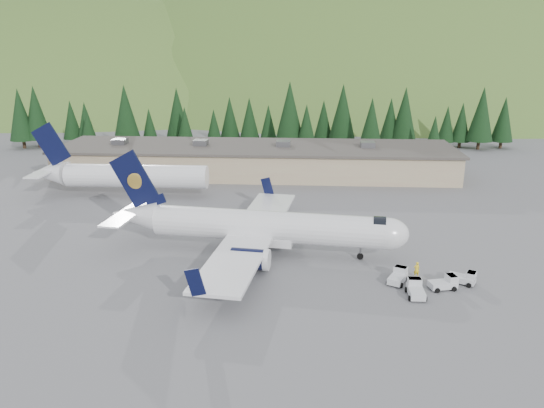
% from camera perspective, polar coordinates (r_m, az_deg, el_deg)
% --- Properties ---
extents(ground, '(600.00, 600.00, 0.00)m').
position_cam_1_polar(ground, '(60.72, -0.36, -5.27)').
color(ground, '#5D5D61').
extents(airliner, '(34.35, 32.32, 11.39)m').
position_cam_1_polar(airliner, '(59.82, -1.31, -2.51)').
color(airliner, white).
rests_on(airliner, ground).
extents(second_airliner, '(27.50, 11.00, 10.05)m').
position_cam_1_polar(second_airliner, '(85.52, -16.22, 3.01)').
color(second_airliner, white).
rests_on(second_airliner, ground).
extents(baggage_tug_a, '(2.86, 2.10, 1.40)m').
position_cam_1_polar(baggage_tug_a, '(54.71, 18.12, -8.06)').
color(baggage_tug_a, silver).
rests_on(baggage_tug_a, ground).
extents(baggage_tug_b, '(2.90, 2.42, 1.38)m').
position_cam_1_polar(baggage_tug_b, '(56.42, 19.98, -7.48)').
color(baggage_tug_b, silver).
rests_on(baggage_tug_b, ground).
extents(baggage_tug_c, '(1.67, 2.75, 1.47)m').
position_cam_1_polar(baggage_tug_c, '(52.56, 15.18, -8.81)').
color(baggage_tug_c, silver).
rests_on(baggage_tug_c, ground).
extents(terminal_building, '(71.00, 17.00, 6.10)m').
position_cam_1_polar(terminal_building, '(96.65, -1.76, 4.82)').
color(terminal_building, tan).
rests_on(terminal_building, ground).
extents(baggage_tug_d, '(2.47, 2.97, 1.42)m').
position_cam_1_polar(baggage_tug_d, '(54.92, 13.44, -7.54)').
color(baggage_tug_d, silver).
rests_on(baggage_tug_d, ground).
extents(ramp_worker, '(0.68, 0.51, 1.68)m').
position_cam_1_polar(ramp_worker, '(56.34, 15.29, -6.82)').
color(ramp_worker, yellow).
rests_on(ramp_worker, ground).
extents(tree_line, '(112.88, 16.77, 14.00)m').
position_cam_1_polar(tree_line, '(118.39, -1.28, 9.27)').
color(tree_line, black).
rests_on(tree_line, ground).
extents(hills, '(614.00, 330.00, 300.00)m').
position_cam_1_polar(hills, '(288.15, 13.31, -5.02)').
color(hills, '#3A5A1A').
rests_on(hills, ground).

